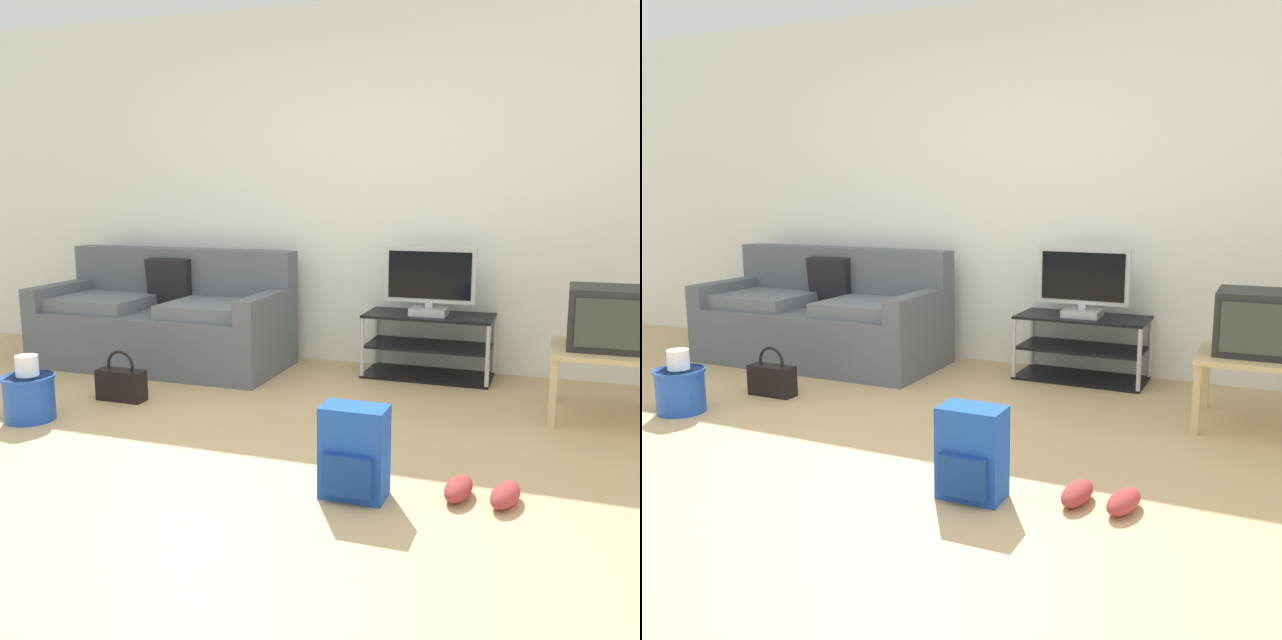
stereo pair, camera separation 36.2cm
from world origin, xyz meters
TOP-DOWN VIEW (x-y plane):
  - ground_plane at (0.00, 0.00)m, footprint 9.00×9.80m
  - wall_back at (0.00, 2.45)m, footprint 9.00×0.10m
  - couch at (-1.25, 1.87)m, footprint 1.91×0.86m
  - tv_stand at (0.75, 2.16)m, footprint 0.91×0.43m
  - flat_tv at (0.75, 2.13)m, footprint 0.65×0.22m
  - side_table at (1.89, 1.55)m, footprint 0.59×0.59m
  - crt_tv at (1.89, 1.56)m, footprint 0.42×0.42m
  - backpack at (0.83, 0.02)m, footprint 0.29×0.25m
  - handbag at (-1.00, 0.92)m, footprint 0.32×0.12m
  - cleaning_bucket at (-1.27, 0.40)m, footprint 0.30×0.30m
  - sneakers_pair at (1.37, 0.15)m, footprint 0.35×0.27m

SIDE VIEW (x-z plane):
  - ground_plane at x=0.00m, z-range -0.02..0.00m
  - sneakers_pair at x=1.37m, z-range 0.00..0.09m
  - handbag at x=-1.00m, z-range -0.05..0.28m
  - cleaning_bucket at x=-1.27m, z-range -0.03..0.35m
  - backpack at x=0.83m, z-range 0.00..0.41m
  - tv_stand at x=0.75m, z-range 0.00..0.46m
  - couch at x=-1.25m, z-range -0.11..0.77m
  - side_table at x=1.89m, z-range 0.16..0.58m
  - crt_tv at x=1.89m, z-range 0.42..0.78m
  - flat_tv at x=0.75m, z-range 0.45..0.94m
  - wall_back at x=0.00m, z-range 0.00..2.70m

